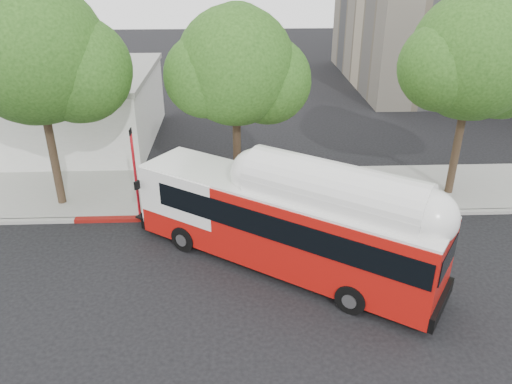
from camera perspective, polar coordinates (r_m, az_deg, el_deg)
The scene contains 10 objects.
ground at distance 18.42m, azimuth 1.26°, elevation -8.87°, with size 120.00×120.00×0.00m, color black.
sidewalk at distance 23.99m, azimuth 0.29°, elevation 0.22°, with size 60.00×5.00×0.15m, color gray.
curb_strip at distance 21.69m, azimuth 0.61°, elevation -2.79°, with size 60.00×0.30×0.15m, color gray.
red_curb_segment at distance 21.74m, azimuth -7.32°, elevation -2.92°, with size 10.00×0.32×0.16m, color maroon.
street_tree_left at distance 22.27m, azimuth -22.75°, elevation 13.96°, with size 6.67×5.80×9.74m.
street_tree_mid at distance 21.62m, azimuth -1.24°, elevation 13.70°, with size 5.75×5.00×8.62m.
street_tree_right at distance 23.78m, azimuth 24.46°, elevation 13.46°, with size 6.21×5.40×9.18m.
low_commercial_bldg at distance 32.90m, azimuth -25.88°, elevation 8.74°, with size 16.20×10.20×4.25m.
transit_bus at distance 17.78m, azimuth 3.26°, elevation -3.89°, with size 11.19×8.62×3.59m.
signal_pole at distance 21.45m, azimuth -13.64°, elevation 2.04°, with size 0.11×0.38×4.04m.
Camera 1 is at (-1.05, -15.04, 10.58)m, focal length 35.00 mm.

